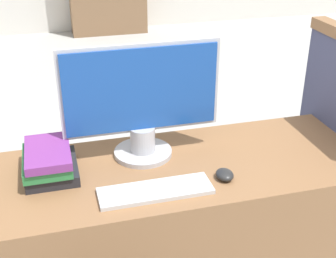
{
  "coord_description": "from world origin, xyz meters",
  "views": [
    {
      "loc": [
        -0.47,
        -1.23,
        1.7
      ],
      "look_at": [
        -0.07,
        0.26,
        0.92
      ],
      "focal_mm": 50.0,
      "sensor_mm": 36.0,
      "label": 1
    }
  ],
  "objects_px": {
    "monitor": "(142,102)",
    "book_stack": "(49,162)",
    "keyboard": "(155,191)",
    "mouse": "(225,175)"
  },
  "relations": [
    {
      "from": "monitor",
      "to": "book_stack",
      "type": "xyz_separation_m",
      "value": [
        -0.38,
        -0.06,
        -0.18
      ]
    },
    {
      "from": "book_stack",
      "to": "monitor",
      "type": "bearing_deg",
      "value": 8.63
    },
    {
      "from": "monitor",
      "to": "keyboard",
      "type": "bearing_deg",
      "value": -93.25
    },
    {
      "from": "book_stack",
      "to": "keyboard",
      "type": "bearing_deg",
      "value": -32.11
    },
    {
      "from": "monitor",
      "to": "keyboard",
      "type": "distance_m",
      "value": 0.36
    },
    {
      "from": "keyboard",
      "to": "book_stack",
      "type": "relative_size",
      "value": 1.54
    },
    {
      "from": "monitor",
      "to": "mouse",
      "type": "bearing_deg",
      "value": -45.25
    },
    {
      "from": "monitor",
      "to": "keyboard",
      "type": "relative_size",
      "value": 1.52
    },
    {
      "from": "keyboard",
      "to": "mouse",
      "type": "relative_size",
      "value": 5.01
    },
    {
      "from": "monitor",
      "to": "mouse",
      "type": "distance_m",
      "value": 0.43
    }
  ]
}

